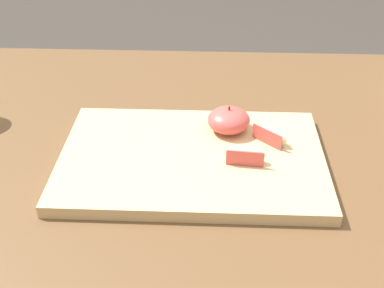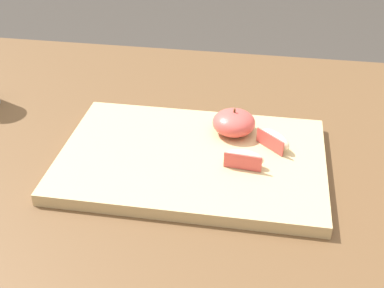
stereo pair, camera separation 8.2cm
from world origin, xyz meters
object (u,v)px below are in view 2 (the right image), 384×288
(cutting_board, at_px, (192,159))
(apple_half_skin_up, at_px, (234,123))
(apple_wedge_middle, at_px, (244,158))
(apple_wedge_right, at_px, (274,140))

(cutting_board, bearing_deg, apple_half_skin_up, 51.60)
(apple_wedge_middle, distance_m, apple_wedge_right, 0.08)
(cutting_board, relative_size, apple_wedge_right, 7.14)
(apple_wedge_right, bearing_deg, cutting_board, -161.52)
(cutting_board, xyz_separation_m, apple_wedge_right, (0.13, 0.04, 0.02))
(apple_half_skin_up, xyz_separation_m, apple_wedge_right, (0.07, -0.03, -0.01))
(apple_half_skin_up, relative_size, apple_wedge_right, 1.22)
(cutting_board, height_order, apple_wedge_middle, apple_wedge_middle)
(apple_wedge_middle, height_order, apple_wedge_right, same)
(apple_half_skin_up, relative_size, apple_wedge_middle, 1.14)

